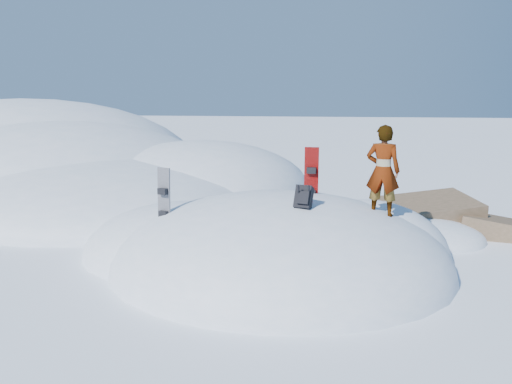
# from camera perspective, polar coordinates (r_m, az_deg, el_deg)

# --- Properties ---
(ground) EXTENTS (120.00, 120.00, 0.00)m
(ground) POSITION_cam_1_polar(r_m,az_deg,el_deg) (10.40, 2.63, -8.47)
(ground) COLOR white
(ground) RESTS_ON ground
(snow_mound) EXTENTS (8.00, 6.00, 3.00)m
(snow_mound) POSITION_cam_1_polar(r_m,az_deg,el_deg) (10.64, 1.81, -8.00)
(snow_mound) COLOR white
(snow_mound) RESTS_ON ground
(snow_ridge) EXTENTS (21.50, 18.50, 6.40)m
(snow_ridge) POSITION_cam_1_polar(r_m,az_deg,el_deg) (22.86, -22.09, 1.73)
(snow_ridge) COLOR white
(snow_ridge) RESTS_ON ground
(rock_outcrop) EXTENTS (4.68, 4.41, 1.68)m
(rock_outcrop) POSITION_cam_1_polar(r_m,az_deg,el_deg) (13.55, 19.68, -4.31)
(rock_outcrop) COLOR brown
(rock_outcrop) RESTS_ON ground
(snowboard_red) EXTENTS (0.30, 0.16, 1.60)m
(snowboard_red) POSITION_cam_1_polar(r_m,az_deg,el_deg) (10.57, 6.32, 0.90)
(snowboard_red) COLOR #AF0A09
(snowboard_red) RESTS_ON snow_mound
(snowboard_dark) EXTENTS (0.30, 0.23, 1.55)m
(snowboard_dark) POSITION_cam_1_polar(r_m,az_deg,el_deg) (10.21, -10.49, -1.47)
(snowboard_dark) COLOR black
(snowboard_dark) RESTS_ON snow_mound
(backpack) EXTENTS (0.39, 0.46, 0.51)m
(backpack) POSITION_cam_1_polar(r_m,az_deg,el_deg) (9.24, 5.47, -0.62)
(backpack) COLOR black
(backpack) RESTS_ON snow_mound
(gear_pile) EXTENTS (0.97, 0.73, 0.26)m
(gear_pile) POSITION_cam_1_polar(r_m,az_deg,el_deg) (9.91, -13.08, -9.03)
(gear_pile) COLOR black
(gear_pile) RESTS_ON ground
(person) EXTENTS (0.73, 0.57, 1.77)m
(person) POSITION_cam_1_polar(r_m,az_deg,el_deg) (9.90, 14.29, 2.36)
(person) COLOR slate
(person) RESTS_ON snow_mound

